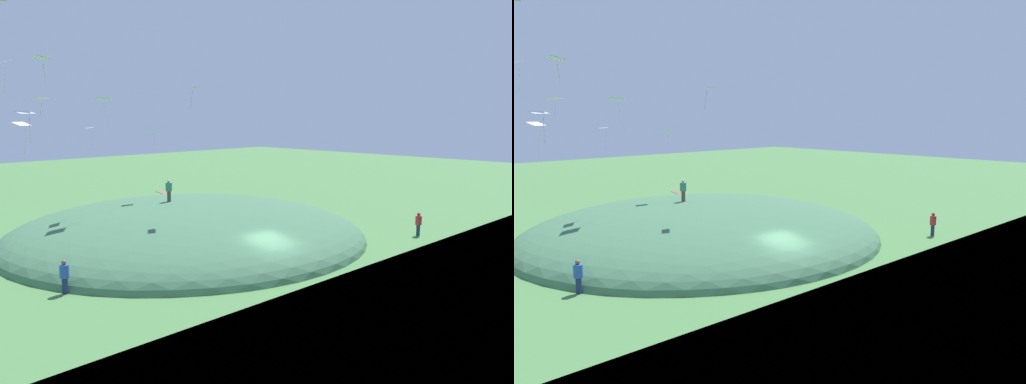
% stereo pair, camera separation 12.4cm
% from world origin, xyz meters
% --- Properties ---
extents(ground_plane, '(160.00, 160.00, 0.00)m').
position_xyz_m(ground_plane, '(0.00, 0.00, 0.00)').
color(ground_plane, '#487B40').
extents(grass_hill, '(25.79, 26.63, 5.46)m').
position_xyz_m(grass_hill, '(9.99, -1.46, 0.00)').
color(grass_hill, '#416F4C').
rests_on(grass_hill, ground_plane).
extents(dirt_path, '(14.48, 5.57, 0.04)m').
position_xyz_m(dirt_path, '(24.25, -11.71, 0.02)').
color(dirt_path, brown).
rests_on(dirt_path, ground_plane).
extents(person_watching_kites, '(0.63, 0.63, 1.63)m').
position_xyz_m(person_watching_kites, '(11.09, -0.67, 3.72)').
color(person_watching_kites, brown).
rests_on(person_watching_kites, grass_hill).
extents(person_with_child, '(0.59, 0.59, 1.78)m').
position_xyz_m(person_with_child, '(-1.65, -14.24, 1.11)').
color(person_with_child, '#213746').
rests_on(person_with_child, ground_plane).
extents(person_near_shore, '(0.67, 0.67, 1.80)m').
position_xyz_m(person_near_shore, '(4.56, 10.66, 1.12)').
color(person_near_shore, navy).
rests_on(person_near_shore, ground_plane).
extents(kite_0, '(1.34, 1.05, 1.39)m').
position_xyz_m(kite_0, '(8.41, 9.49, 12.14)').
color(kite_0, white).
extents(kite_1, '(1.20, 1.37, 2.33)m').
position_xyz_m(kite_1, '(15.97, 7.77, 8.34)').
color(kite_1, '#F2DCD2').
extents(kite_3, '(1.04, 0.95, 1.56)m').
position_xyz_m(kite_3, '(13.29, 4.28, 8.06)').
color(kite_3, white).
extents(kite_4, '(1.09, 1.23, 1.28)m').
position_xyz_m(kite_4, '(14.56, 7.05, 10.06)').
color(kite_4, '#F4D9D6').
extents(kite_5, '(0.88, 1.08, 1.70)m').
position_xyz_m(kite_5, '(7.56, 10.94, 9.14)').
color(kite_5, white).
extents(kite_8, '(1.09, 0.75, 2.18)m').
position_xyz_m(kite_8, '(16.37, 8.48, 12.42)').
color(kite_8, silver).
extents(kite_9, '(0.80, 0.74, 1.42)m').
position_xyz_m(kite_9, '(6.59, 0.33, 10.70)').
color(kite_9, white).
extents(kite_10, '(1.20, 1.28, 2.27)m').
position_xyz_m(kite_10, '(11.96, 3.89, 9.98)').
color(kite_10, silver).
extents(kite_11, '(0.86, 0.97, 1.12)m').
position_xyz_m(kite_11, '(13.22, -0.76, 7.81)').
color(kite_11, white).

